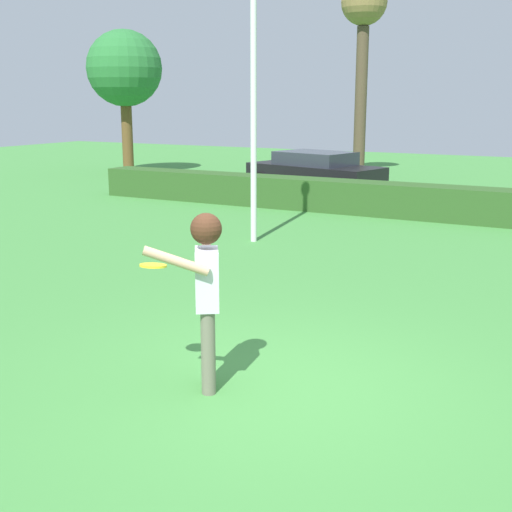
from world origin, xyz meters
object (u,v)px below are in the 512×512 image
Objects in this scene: parked_car_black at (315,170)px; bare_elm_tree at (363,21)px; oak_tree at (124,70)px; lamppost at (254,87)px; person at (206,282)px; frisbee at (153,265)px.

bare_elm_tree is (-0.34, 4.95, 4.83)m from parked_car_black.
bare_elm_tree is at bearing 93.93° from parked_car_black.
oak_tree reaches higher than parked_car_black.
lamppost is 13.57m from oak_tree.
lamppost is at bearing -40.96° from oak_tree.
person is 7.39m from lamppost.
bare_elm_tree is at bearing 105.16° from person.
bare_elm_tree is (-2.13, 12.27, 2.48)m from lamppost.
parked_car_black is (-4.74, 13.81, -0.41)m from person.
bare_elm_tree is at bearing 103.48° from frisbee.
lamppost reaches higher than parked_car_black.
parked_car_black is at bearing -10.45° from oak_tree.
person is 0.39× the size of parked_car_black.
oak_tree reaches higher than frisbee.
bare_elm_tree reaches higher than oak_tree.
parked_car_black is (-4.17, 13.87, -0.52)m from frisbee.
frisbee is at bearing -173.94° from person.
bare_elm_tree is (-4.51, 18.82, 4.31)m from frisbee.
oak_tree is (-8.44, 1.56, 3.19)m from parked_car_black.
person is 0.32× the size of lamppost.
lamppost is (-2.95, 6.48, 1.94)m from person.
parked_car_black reaches higher than frisbee.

